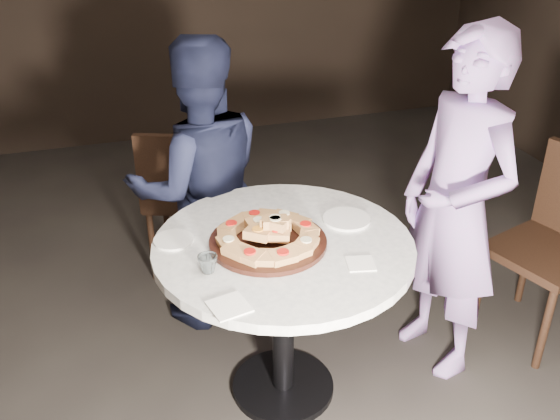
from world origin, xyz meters
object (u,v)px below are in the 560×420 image
at_px(table, 283,273).
at_px(focaccia_pile, 269,233).
at_px(chair_far, 183,192).
at_px(chair_right, 560,234).
at_px(water_glass, 208,264).
at_px(diner_navy, 200,187).
at_px(diner_teal, 456,209).
at_px(serving_board, 268,242).

bearing_deg(table, focaccia_pile, 176.81).
bearing_deg(chair_far, chair_right, 168.15).
xyz_separation_m(water_glass, chair_far, (0.09, 1.28, -0.32)).
bearing_deg(focaccia_pile, diner_navy, 102.33).
bearing_deg(table, chair_far, 102.47).
relative_size(table, diner_teal, 0.81).
xyz_separation_m(diner_navy, diner_teal, (1.06, -0.71, 0.07)).
distance_m(water_glass, chair_far, 1.32).
relative_size(chair_far, diner_navy, 0.61).
height_order(focaccia_pile, diner_teal, diner_teal).
bearing_deg(serving_board, chair_right, 1.55).
height_order(chair_far, chair_right, chair_right).
relative_size(focaccia_pile, diner_teal, 0.26).
bearing_deg(diner_teal, chair_far, -147.70).
xyz_separation_m(chair_far, diner_teal, (1.10, -1.14, 0.30)).
bearing_deg(chair_right, serving_board, -106.08).
xyz_separation_m(chair_far, diner_navy, (0.03, -0.43, 0.23)).
xyz_separation_m(table, serving_board, (-0.07, 0.00, 0.17)).
bearing_deg(focaccia_pile, serving_board, 173.65).
bearing_deg(diner_navy, focaccia_pile, 102.02).
bearing_deg(water_glass, chair_right, 5.21).
bearing_deg(diner_teal, focaccia_pile, -100.80).
height_order(table, diner_navy, diner_navy).
relative_size(chair_far, diner_teal, 0.57).
bearing_deg(diner_navy, table, 106.60).
relative_size(table, chair_right, 1.36).
distance_m(table, focaccia_pile, 0.22).
height_order(diner_navy, diner_teal, diner_teal).
distance_m(water_glass, diner_teal, 1.20).
relative_size(table, chair_far, 1.43).
bearing_deg(table, water_glass, -160.67).
bearing_deg(chair_far, focaccia_pile, 119.82).
distance_m(focaccia_pile, diner_navy, 0.75).
bearing_deg(serving_board, diner_navy, 101.99).
relative_size(water_glass, diner_teal, 0.05).
distance_m(chair_far, diner_navy, 0.49).
relative_size(chair_right, diner_navy, 0.64).
bearing_deg(serving_board, table, -3.40).
relative_size(serving_board, focaccia_pile, 1.13).
height_order(table, diner_teal, diner_teal).
height_order(water_glass, diner_navy, diner_navy).
height_order(table, water_glass, water_glass).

